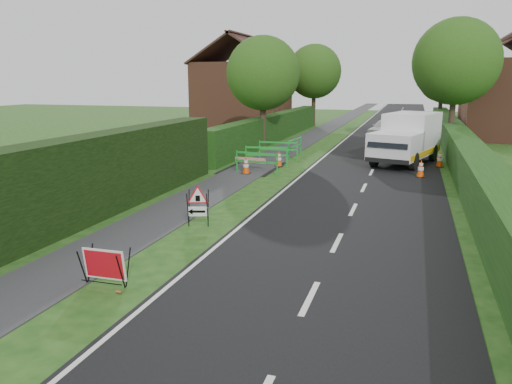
# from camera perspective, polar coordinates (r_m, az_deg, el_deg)

# --- Properties ---
(ground) EXTENTS (120.00, 120.00, 0.00)m
(ground) POSITION_cam_1_polar(r_m,az_deg,el_deg) (12.72, -2.72, -6.17)
(ground) COLOR #1A4513
(ground) RESTS_ON ground
(road_surface) EXTENTS (6.00, 90.00, 0.02)m
(road_surface) POSITION_cam_1_polar(r_m,az_deg,el_deg) (46.50, 15.46, 7.19)
(road_surface) COLOR black
(road_surface) RESTS_ON ground
(footpath) EXTENTS (2.00, 90.00, 0.02)m
(footpath) POSITION_cam_1_polar(r_m,az_deg,el_deg) (47.02, 8.71, 7.55)
(footpath) COLOR #2D2D30
(footpath) RESTS_ON ground
(hedge_west_near) EXTENTS (1.10, 18.00, 2.50)m
(hedge_west_near) POSITION_cam_1_polar(r_m,az_deg,el_deg) (15.12, -20.85, -3.93)
(hedge_west_near) COLOR black
(hedge_west_near) RESTS_ON ground
(hedge_west_far) EXTENTS (1.00, 24.00, 1.80)m
(hedge_west_far) POSITION_cam_1_polar(r_m,az_deg,el_deg) (34.77, 2.06, 5.91)
(hedge_west_far) COLOR #14380F
(hedge_west_far) RESTS_ON ground
(hedge_east) EXTENTS (1.20, 50.00, 1.50)m
(hedge_east) POSITION_cam_1_polar(r_m,az_deg,el_deg) (27.69, 22.11, 3.23)
(hedge_east) COLOR #14380F
(hedge_east) RESTS_ON ground
(house_west) EXTENTS (7.50, 7.40, 7.88)m
(house_west) POSITION_cam_1_polar(r_m,az_deg,el_deg) (43.67, -1.50, 11.11)
(house_west) COLOR brown
(house_west) RESTS_ON ground
(house_east_b) EXTENTS (7.50, 7.40, 7.88)m
(house_east_b) POSITION_cam_1_polar(r_m,az_deg,el_deg) (53.87, 26.26, 10.13)
(house_east_b) COLOR brown
(house_east_b) RESTS_ON ground
(tree_nw) EXTENTS (4.40, 4.40, 6.70)m
(tree_nw) POSITION_cam_1_polar(r_m,az_deg,el_deg) (30.57, 0.81, 13.40)
(tree_nw) COLOR #2D2116
(tree_nw) RESTS_ON ground
(tree_ne) EXTENTS (5.20, 5.20, 7.79)m
(tree_ne) POSITION_cam_1_polar(r_m,az_deg,el_deg) (33.37, 21.93, 13.65)
(tree_ne) COLOR #2D2116
(tree_ne) RESTS_ON ground
(tree_fw) EXTENTS (4.80, 4.80, 7.24)m
(tree_fw) POSITION_cam_1_polar(r_m,az_deg,el_deg) (46.13, 6.69, 13.52)
(tree_fw) COLOR #2D2116
(tree_fw) RESTS_ON ground
(tree_fe) EXTENTS (4.20, 4.20, 6.33)m
(tree_fe) POSITION_cam_1_polar(r_m,az_deg,el_deg) (49.33, 20.53, 12.05)
(tree_fe) COLOR #2D2116
(tree_fe) RESTS_ON ground
(red_rect_sign) EXTENTS (0.94, 0.57, 0.78)m
(red_rect_sign) POSITION_cam_1_polar(r_m,az_deg,el_deg) (10.63, -16.94, -8.00)
(red_rect_sign) COLOR black
(red_rect_sign) RESTS_ON ground
(triangle_sign) EXTENTS (0.88, 0.88, 1.02)m
(triangle_sign) POSITION_cam_1_polar(r_m,az_deg,el_deg) (14.20, -6.79, -1.24)
(triangle_sign) COLOR black
(triangle_sign) RESTS_ON ground
(works_van) EXTENTS (3.50, 5.77, 2.47)m
(works_van) POSITION_cam_1_polar(r_m,az_deg,el_deg) (26.11, 16.89, 6.01)
(works_van) COLOR silver
(works_van) RESTS_ON ground
(traffic_cone_0) EXTENTS (0.38, 0.38, 0.79)m
(traffic_cone_0) POSITION_cam_1_polar(r_m,az_deg,el_deg) (22.60, 18.32, 2.59)
(traffic_cone_0) COLOR black
(traffic_cone_0) RESTS_ON ground
(traffic_cone_1) EXTENTS (0.38, 0.38, 0.79)m
(traffic_cone_1) POSITION_cam_1_polar(r_m,az_deg,el_deg) (25.60, 20.27, 3.57)
(traffic_cone_1) COLOR black
(traffic_cone_1) RESTS_ON ground
(traffic_cone_2) EXTENTS (0.38, 0.38, 0.79)m
(traffic_cone_2) POSITION_cam_1_polar(r_m,az_deg,el_deg) (27.94, 19.70, 4.32)
(traffic_cone_2) COLOR black
(traffic_cone_2) RESTS_ON ground
(traffic_cone_3) EXTENTS (0.38, 0.38, 0.79)m
(traffic_cone_3) POSITION_cam_1_polar(r_m,az_deg,el_deg) (22.21, -1.16, 3.07)
(traffic_cone_3) COLOR black
(traffic_cone_3) RESTS_ON ground
(traffic_cone_4) EXTENTS (0.38, 0.38, 0.79)m
(traffic_cone_4) POSITION_cam_1_polar(r_m,az_deg,el_deg) (24.18, 2.63, 3.85)
(traffic_cone_4) COLOR black
(traffic_cone_4) RESTS_ON ground
(ped_barrier_0) EXTENTS (2.09, 0.65, 1.00)m
(ped_barrier_0) POSITION_cam_1_polar(r_m,az_deg,el_deg) (22.22, 0.08, 3.70)
(ped_barrier_0) COLOR green
(ped_barrier_0) RESTS_ON ground
(ped_barrier_1) EXTENTS (2.09, 0.76, 1.00)m
(ped_barrier_1) POSITION_cam_1_polar(r_m,az_deg,el_deg) (24.18, 1.20, 4.43)
(ped_barrier_1) COLOR green
(ped_barrier_1) RESTS_ON ground
(ped_barrier_2) EXTENTS (2.08, 0.51, 1.00)m
(ped_barrier_2) POSITION_cam_1_polar(r_m,az_deg,el_deg) (26.15, 2.56, 5.05)
(ped_barrier_2) COLOR green
(ped_barrier_2) RESTS_ON ground
(ped_barrier_3) EXTENTS (0.57, 2.09, 1.00)m
(ped_barrier_3) POSITION_cam_1_polar(r_m,az_deg,el_deg) (27.41, 4.47, 5.37)
(ped_barrier_3) COLOR green
(ped_barrier_3) RESTS_ON ground
(redwhite_plank) EXTENTS (1.50, 0.12, 0.25)m
(redwhite_plank) POSITION_cam_1_polar(r_m,az_deg,el_deg) (23.34, -0.66, 2.56)
(redwhite_plank) COLOR red
(redwhite_plank) RESTS_ON ground
(litter_can) EXTENTS (0.12, 0.07, 0.07)m
(litter_can) POSITION_cam_1_polar(r_m,az_deg,el_deg) (10.37, -15.39, -11.14)
(litter_can) COLOR #BF7F4C
(litter_can) RESTS_ON ground
(hatchback_car) EXTENTS (2.70, 4.34, 1.38)m
(hatchback_car) POSITION_cam_1_polar(r_m,az_deg,el_deg) (37.72, 14.61, 7.10)
(hatchback_car) COLOR white
(hatchback_car) RESTS_ON ground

